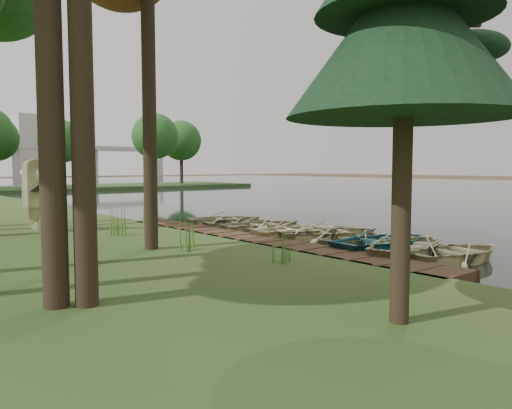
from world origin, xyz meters
TOP-DOWN VIEW (x-y plane):
  - ground at (0.00, 0.00)m, footprint 300.00×300.00m
  - water at (30.00, 20.00)m, footprint 130.00×200.00m
  - boardwalk at (-1.60, 0.00)m, footprint 1.60×16.00m
  - peninsula at (8.00, 50.00)m, footprint 50.00×14.00m
  - far_trees at (4.67, 50.00)m, footprint 45.60×5.60m
  - building_a at (30.00, 140.00)m, footprint 10.00×8.00m
  - rowboat_0 at (1.01, -6.38)m, footprint 4.00×3.18m
  - rowboat_1 at (0.78, -4.94)m, footprint 4.59×3.75m
  - rowboat_2 at (0.90, -3.90)m, footprint 4.27×3.26m
  - rowboat_3 at (1.14, -2.43)m, footprint 3.55×2.80m
  - rowboat_4 at (1.14, -1.21)m, footprint 4.81×4.24m
  - rowboat_5 at (0.79, -0.08)m, footprint 4.62×3.91m
  - rowboat_6 at (1.10, 1.64)m, footprint 3.68×3.18m
  - rowboat_7 at (0.99, 2.51)m, footprint 4.12×3.32m
  - rowboat_8 at (0.98, 4.21)m, footprint 3.73×3.13m
  - rowboat_9 at (1.06, 5.44)m, footprint 4.35×3.79m
  - stored_rowboat at (-7.22, 6.81)m, footprint 2.94×2.14m
  - reeds_0 at (-3.89, -4.09)m, footprint 0.60×0.60m
  - reeds_1 at (-4.83, -0.80)m, footprint 0.60×0.60m
  - reeds_2 at (-5.10, 3.76)m, footprint 0.60×0.60m
  - reeds_3 at (-3.14, 5.23)m, footprint 0.60×0.60m

SIDE VIEW (x-z plane):
  - ground at x=0.00m, z-range 0.00..0.00m
  - water at x=30.00m, z-range 0.00..0.05m
  - boardwalk at x=-1.60m, z-range 0.00..0.30m
  - peninsula at x=8.00m, z-range 0.00..0.45m
  - rowboat_6 at x=1.10m, z-range 0.05..0.69m
  - rowboat_8 at x=0.98m, z-range 0.05..0.71m
  - rowboat_3 at x=1.14m, z-range 0.05..0.72m
  - rowboat_0 at x=1.01m, z-range 0.05..0.80m
  - rowboat_9 at x=1.06m, z-range 0.05..0.80m
  - rowboat_7 at x=0.99m, z-range 0.05..0.81m
  - rowboat_5 at x=0.79m, z-range 0.05..0.86m
  - rowboat_2 at x=0.90m, z-range 0.05..0.87m
  - rowboat_4 at x=1.14m, z-range 0.05..0.88m
  - rowboat_1 at x=0.78m, z-range 0.05..0.88m
  - stored_rowboat at x=-7.22m, z-range 0.30..0.90m
  - reeds_0 at x=-3.89m, z-range 0.30..1.16m
  - reeds_3 at x=-3.14m, z-range 0.30..1.39m
  - reeds_2 at x=-5.10m, z-range 0.30..1.40m
  - reeds_1 at x=-4.83m, z-range 0.30..1.44m
  - far_trees at x=4.67m, z-range 2.03..10.83m
  - building_a at x=30.00m, z-range 0.00..18.00m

